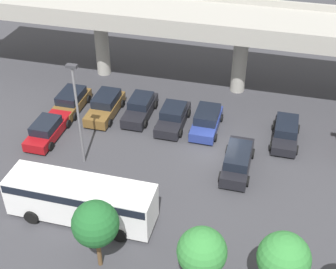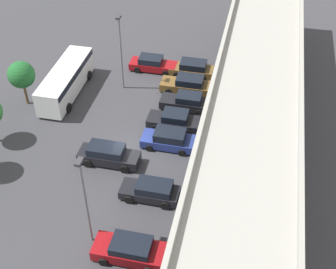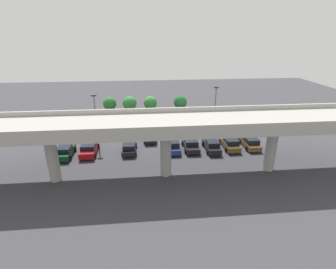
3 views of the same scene
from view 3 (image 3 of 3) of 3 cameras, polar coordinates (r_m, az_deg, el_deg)
name	(u,v)px [view 3 (image 3 of 3)]	position (r m, az deg, el deg)	size (l,w,h in m)	color
ground_plane	(160,142)	(39.09, -1.70, -1.74)	(105.63, 105.63, 0.00)	#38383D
highway_overpass	(166,128)	(28.29, -0.50, 1.43)	(50.52, 6.64, 7.10)	#9E9B93
parked_car_0	(240,132)	(42.61, 15.42, 0.51)	(1.98, 4.77, 1.51)	maroon
parked_car_1	(230,143)	(38.03, 13.31, -1.79)	(2.09, 4.74, 1.61)	brown
parked_car_2	(212,145)	(36.84, 9.48, -2.32)	(1.99, 4.60, 1.56)	black
parked_car_3	(191,145)	(36.74, 4.97, -2.19)	(2.11, 4.55, 1.53)	black
parked_car_4	(172,145)	(36.28, 0.92, -2.36)	(2.09, 4.40, 1.58)	navy
parked_car_5	(150,134)	(40.00, -3.97, 0.03)	(1.98, 4.88, 1.67)	black
parked_car_6	(129,147)	(36.17, -8.43, -2.73)	(1.99, 4.35, 1.48)	black
parked_car_7	(89,148)	(36.94, -16.79, -2.90)	(2.17, 4.79, 1.55)	maroon
parked_car_8	(65,151)	(37.15, -21.46, -3.41)	(2.01, 4.38, 1.51)	#0C381E
parked_car_9	(250,142)	(39.09, 17.42, -1.61)	(2.07, 4.39, 1.53)	brown
shuttle_bus	(195,115)	(47.10, 5.98, 4.33)	(8.87, 2.68, 2.64)	white
lamp_post_near_aisle	(96,116)	(38.24, -15.46, 3.93)	(0.70, 0.35, 7.41)	slate
lamp_post_mid_lot	(215,106)	(42.13, 10.22, 6.09)	(0.70, 0.35, 7.54)	slate
tree_front_left	(180,102)	(49.19, 2.69, 7.04)	(2.46, 2.46, 4.36)	brown
tree_front_centre	(150,103)	(49.04, -3.86, 6.87)	(2.46, 2.46, 4.27)	brown
tree_front_right	(130,103)	(48.60, -8.34, 6.74)	(2.55, 2.55, 4.47)	brown
tree_front_far_right	(110,104)	(49.22, -12.58, 6.57)	(2.41, 2.41, 4.35)	brown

